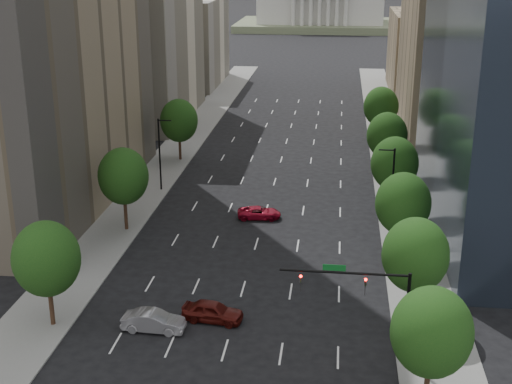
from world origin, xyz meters
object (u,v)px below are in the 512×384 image
at_px(car_maroon, 213,311).
at_px(car_red_far, 259,213).
at_px(traffic_signal, 372,295).
at_px(capitol, 321,5).
at_px(car_silver, 154,321).

height_order(car_maroon, car_red_far, car_maroon).
bearing_deg(car_red_far, traffic_signal, -163.71).
xyz_separation_m(car_maroon, car_red_far, (1.14, 22.81, -0.17)).
bearing_deg(car_red_far, capitol, -6.08).
height_order(capitol, car_maroon, capitol).
distance_m(capitol, car_red_far, 192.85).
height_order(traffic_signal, capitol, capitol).
xyz_separation_m(car_silver, car_red_far, (5.42, 24.84, -0.15)).
distance_m(traffic_signal, car_silver, 17.16).
distance_m(traffic_signal, capitol, 219.99).
bearing_deg(car_silver, capitol, 0.89).
relative_size(capitol, car_red_far, 12.61).
relative_size(car_maroon, car_red_far, 1.03).
bearing_deg(car_red_far, car_maroon, 171.22).
bearing_deg(traffic_signal, capitol, 92.74).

